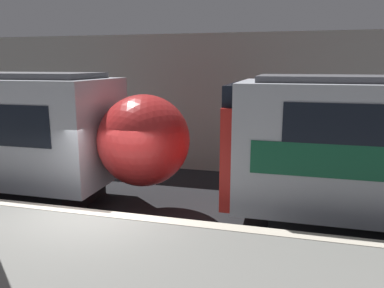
% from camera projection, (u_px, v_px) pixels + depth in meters
% --- Properties ---
extents(ground_plane, '(120.00, 120.00, 0.00)m').
position_uv_depth(ground_plane, '(97.00, 253.00, 8.13)').
color(ground_plane, black).
extents(station_rear_barrier, '(50.00, 0.15, 5.12)m').
position_uv_depth(station_rear_barrier, '(184.00, 103.00, 14.21)').
color(station_rear_barrier, '#9E998E').
rests_on(station_rear_barrier, ground).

